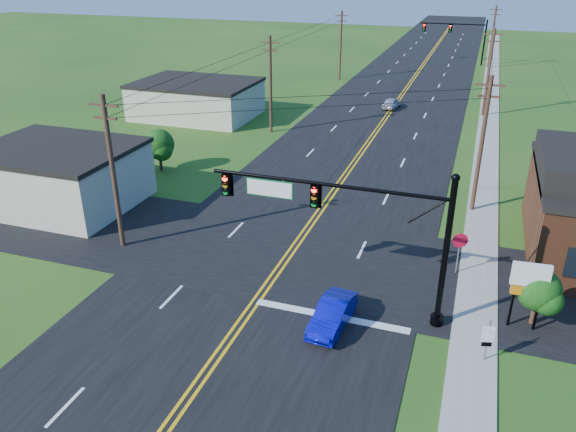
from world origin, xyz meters
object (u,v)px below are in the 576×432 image
at_px(signal_mast_far, 456,34).
at_px(stop_sign, 460,245).
at_px(blue_car, 332,315).
at_px(route_sign, 488,338).
at_px(signal_mast_main, 347,219).

bearing_deg(signal_mast_far, stop_sign, -85.81).
relative_size(blue_car, stop_sign, 1.56).
height_order(route_sign, stop_sign, stop_sign).
bearing_deg(route_sign, signal_mast_far, 80.97).
height_order(signal_mast_main, route_sign, signal_mast_main).
bearing_deg(signal_mast_far, blue_car, -90.15).
height_order(blue_car, route_sign, route_sign).
relative_size(signal_mast_main, route_sign, 5.47).
bearing_deg(blue_car, signal_mast_far, 94.17).
bearing_deg(stop_sign, blue_car, -142.23).
height_order(signal_mast_far, blue_car, signal_mast_far).
height_order(blue_car, stop_sign, stop_sign).
xyz_separation_m(signal_mast_main, signal_mast_far, (0.10, 72.00, -0.20)).
bearing_deg(signal_mast_main, signal_mast_far, 89.92).
distance_m(signal_mast_main, blue_car, 4.46).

